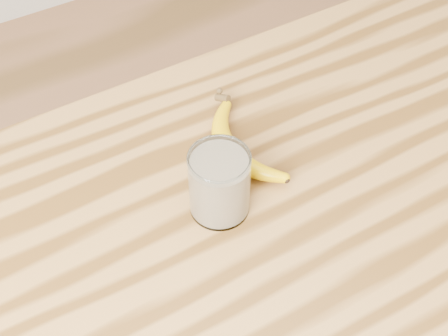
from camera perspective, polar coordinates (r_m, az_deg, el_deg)
table at (r=0.97m, az=5.24°, el=-10.70°), size 1.20×0.80×0.90m
smoothie_glass at (r=0.84m, az=-0.42°, el=-1.47°), size 0.08×0.08×0.11m
banana at (r=0.93m, az=0.38°, el=1.63°), size 0.10×0.26×0.03m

